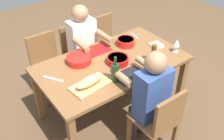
% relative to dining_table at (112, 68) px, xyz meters
% --- Properties ---
extents(ground_plane, '(8.00, 8.00, 0.00)m').
position_rel_dining_table_xyz_m(ground_plane, '(0.00, 0.00, -0.65)').
color(ground_plane, brown).
extents(dining_table, '(1.67, 0.95, 0.74)m').
position_rel_dining_table_xyz_m(dining_table, '(0.00, 0.00, 0.00)').
color(dining_table, brown).
rests_on(dining_table, ground_plane).
extents(chair_near_center, '(0.40, 0.40, 0.85)m').
position_rel_dining_table_xyz_m(chair_near_center, '(0.00, -0.79, -0.17)').
color(chair_near_center, brown).
rests_on(chair_near_center, ground_plane).
extents(diner_near_center, '(0.41, 0.53, 1.20)m').
position_rel_dining_table_xyz_m(diner_near_center, '(0.00, -0.61, 0.04)').
color(diner_near_center, '#2D2D38').
rests_on(diner_near_center, ground_plane).
extents(chair_far_left, '(0.40, 0.40, 0.85)m').
position_rel_dining_table_xyz_m(chair_far_left, '(-0.46, 0.79, -0.17)').
color(chair_far_left, brown).
rests_on(chair_far_left, ground_plane).
extents(chair_far_right, '(0.40, 0.40, 0.85)m').
position_rel_dining_table_xyz_m(chair_far_right, '(0.46, 0.79, -0.17)').
color(chair_far_right, brown).
rests_on(chair_far_right, ground_plane).
extents(chair_far_center, '(0.40, 0.40, 0.85)m').
position_rel_dining_table_xyz_m(chair_far_center, '(0.00, 0.79, -0.17)').
color(chair_far_center, brown).
rests_on(chair_far_center, ground_plane).
extents(diner_far_center, '(0.41, 0.53, 1.20)m').
position_rel_dining_table_xyz_m(diner_far_center, '(-0.00, 0.61, 0.04)').
color(diner_far_center, '#2D2D38').
rests_on(diner_far_center, ground_plane).
extents(serving_bowl_fruit, '(0.25, 0.25, 0.08)m').
position_rel_dining_table_xyz_m(serving_bowl_fruit, '(0.04, -0.05, 0.13)').
color(serving_bowl_fruit, red).
rests_on(serving_bowl_fruit, dining_table).
extents(serving_bowl_pasta, '(0.22, 0.22, 0.09)m').
position_rel_dining_table_xyz_m(serving_bowl_pasta, '(0.36, 0.20, 0.14)').
color(serving_bowl_pasta, red).
rests_on(serving_bowl_pasta, dining_table).
extents(serving_bowl_salad, '(0.28, 0.28, 0.07)m').
position_rel_dining_table_xyz_m(serving_bowl_salad, '(-0.30, 0.22, 0.13)').
color(serving_bowl_salad, red).
rests_on(serving_bowl_salad, dining_table).
extents(cutting_board, '(0.42, 0.27, 0.02)m').
position_rel_dining_table_xyz_m(cutting_board, '(-0.43, -0.21, 0.10)').
color(cutting_board, tan).
rests_on(cutting_board, dining_table).
extents(bread_loaf, '(0.33, 0.15, 0.09)m').
position_rel_dining_table_xyz_m(bread_loaf, '(-0.43, -0.21, 0.15)').
color(bread_loaf, tan).
rests_on(bread_loaf, cutting_board).
extents(wine_bottle, '(0.08, 0.08, 0.29)m').
position_rel_dining_table_xyz_m(wine_bottle, '(-0.18, -0.29, 0.19)').
color(wine_bottle, '#193819').
rests_on(wine_bottle, dining_table).
extents(beer_bottle, '(0.06, 0.06, 0.22)m').
position_rel_dining_table_xyz_m(beer_bottle, '(0.38, -0.27, 0.20)').
color(beer_bottle, brown).
rests_on(beer_bottle, dining_table).
extents(wine_glass, '(0.08, 0.08, 0.17)m').
position_rel_dining_table_xyz_m(wine_glass, '(0.74, -0.27, 0.20)').
color(wine_glass, silver).
rests_on(wine_glass, dining_table).
extents(placemat_near_center, '(0.32, 0.23, 0.01)m').
position_rel_dining_table_xyz_m(placemat_near_center, '(0.00, -0.31, 0.09)').
color(placemat_near_center, black).
rests_on(placemat_near_center, dining_table).
extents(fork_far_right, '(0.04, 0.17, 0.01)m').
position_rel_dining_table_xyz_m(fork_far_right, '(0.60, 0.31, 0.09)').
color(fork_far_right, silver).
rests_on(fork_far_right, dining_table).
extents(placemat_far_center, '(0.32, 0.23, 0.01)m').
position_rel_dining_table_xyz_m(placemat_far_center, '(0.00, 0.31, 0.09)').
color(placemat_far_center, maroon).
rests_on(placemat_far_center, dining_table).
extents(carving_knife, '(0.14, 0.21, 0.01)m').
position_rel_dining_table_xyz_m(carving_knife, '(-0.67, 0.11, 0.09)').
color(carving_knife, silver).
rests_on(carving_knife, dining_table).
extents(napkin_stack, '(0.16, 0.16, 0.02)m').
position_rel_dining_table_xyz_m(napkin_stack, '(0.65, -0.04, 0.10)').
color(napkin_stack, white).
rests_on(napkin_stack, dining_table).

